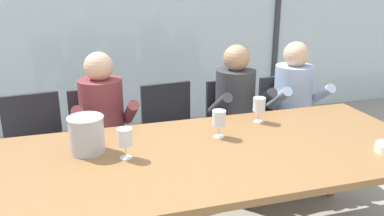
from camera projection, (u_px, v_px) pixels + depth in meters
The scene contains 17 objects.
ground at pixel (170, 184), 3.45m from camera, with size 14.00×14.00×0.00m, color #9E9384.
window_glass_panel at pixel (134, 12), 4.47m from camera, with size 7.81×0.03×2.60m, color silver.
window_mullion_right at pixel (278, 9), 4.93m from camera, with size 0.06×0.06×2.60m, color #38383D.
hillside_vineyard at pixel (104, 19), 8.44m from camera, with size 13.81×2.40×1.63m, color #386633.
dining_table at pixel (209, 161), 2.33m from camera, with size 2.61×1.10×0.74m.
chair_near_curtain at pixel (35, 145), 3.00m from camera, with size 0.48×0.48×0.86m.
chair_left_of_center at pixel (99, 137), 3.13m from camera, with size 0.45×0.45×0.86m.
chair_center at pixel (171, 129), 3.29m from camera, with size 0.48×0.48×0.86m.
chair_right_of_center at pixel (234, 125), 3.40m from camera, with size 0.45×0.45×0.86m.
chair_near_window_right at pixel (285, 119), 3.53m from camera, with size 0.48×0.48×0.86m.
person_maroon_top at pixel (104, 123), 2.94m from camera, with size 0.48×0.62×1.18m.
person_charcoal_jacket at pixel (239, 110), 3.23m from camera, with size 0.48×0.62×1.18m.
person_pale_blue_shirt at pixel (297, 104), 3.37m from camera, with size 0.47×0.62×1.18m.
ice_bucket_primary at pixel (87, 134), 2.27m from camera, with size 0.21×0.21×0.21m.
wine_glass_by_left_taster at pixel (125, 138), 2.19m from camera, with size 0.08×0.08×0.17m.
wine_glass_near_bucket at pixel (259, 106), 2.73m from camera, with size 0.08×0.08×0.17m.
wine_glass_center_pour at pixel (219, 119), 2.48m from camera, with size 0.08×0.08×0.17m.
Camera 1 is at (-0.70, -2.00, 1.71)m, focal length 37.75 mm.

